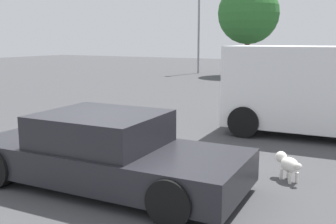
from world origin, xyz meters
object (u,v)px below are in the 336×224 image
Objects in this scene: van_white at (332,89)px; light_post_near at (199,5)px; sedan_foreground at (106,152)px; dog at (288,164)px; pedestrian at (265,84)px.

van_white is 18.92m from light_post_near.
dog is at bearing 30.48° from sedan_foreground.
sedan_foreground is 5.98m from van_white.
van_white is at bearing 59.88° from sedan_foreground.
van_white is (0.15, 3.61, 0.89)m from dog.
pedestrian reaches higher than sedan_foreground.
van_white is 3.32× the size of pedestrian.
dog is 0.33× the size of pedestrian.
dog is at bearing 150.54° from pedestrian.
light_post_near reaches higher than sedan_foreground.
van_white is (2.68, 5.31, 0.63)m from sedan_foreground.
sedan_foreground is 0.67× the size of light_post_near.
dog is 0.07× the size of light_post_near.
sedan_foreground is 3.06m from dog.
light_post_near is (-10.60, 18.78, 4.37)m from dog.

